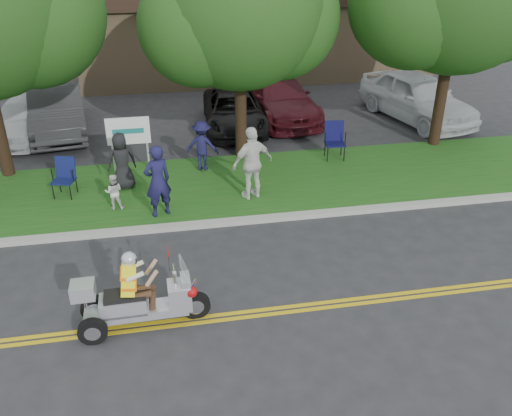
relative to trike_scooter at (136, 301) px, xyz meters
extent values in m
plane|color=#28282B|center=(2.67, 0.42, -0.57)|extent=(120.00, 120.00, 0.00)
cube|color=gold|center=(2.67, -0.16, -0.56)|extent=(60.00, 0.10, 0.01)
cube|color=gold|center=(2.67, 0.00, -0.56)|extent=(60.00, 0.10, 0.01)
cube|color=#A8A89E|center=(2.67, 3.47, -0.51)|extent=(60.00, 0.25, 0.12)
cube|color=#185316|center=(2.67, 5.62, -0.51)|extent=(60.00, 4.00, 0.10)
cube|color=#9E7F5B|center=(4.67, 19.42, 1.43)|extent=(18.00, 8.00, 4.00)
cube|color=black|center=(4.67, 15.37, 3.13)|extent=(18.00, 0.30, 0.60)
sphere|color=#244D16|center=(-2.48, 7.72, 4.02)|extent=(4.05, 4.05, 4.05)
cylinder|color=#332114|center=(3.17, 7.62, 1.53)|extent=(0.36, 0.36, 4.20)
sphere|color=#244D16|center=(3.17, 7.62, 4.08)|extent=(4.80, 4.80, 4.80)
sphere|color=#244D16|center=(4.37, 7.92, 3.63)|extent=(3.60, 3.60, 3.60)
sphere|color=#244D16|center=(1.97, 7.42, 3.56)|extent=(3.36, 3.36, 3.36)
cylinder|color=#332114|center=(9.67, 7.42, 1.81)|extent=(0.36, 0.36, 4.76)
sphere|color=#244D16|center=(8.27, 7.22, 4.11)|extent=(3.92, 3.92, 3.92)
cylinder|color=silver|center=(-0.73, 7.02, -0.02)|extent=(0.06, 0.06, 1.10)
cylinder|color=silver|center=(0.27, 7.02, -0.02)|extent=(0.06, 0.06, 1.10)
cube|color=white|center=(-0.23, 7.02, 0.78)|extent=(1.25, 0.06, 0.80)
cylinder|color=black|center=(1.08, 0.03, -0.29)|extent=(0.57, 0.14, 0.57)
cylinder|color=black|center=(-0.80, -0.36, -0.30)|extent=(0.53, 0.15, 0.53)
cylinder|color=black|center=(-0.81, 0.32, -0.30)|extent=(0.53, 0.15, 0.53)
cube|color=silver|center=(0.04, 0.00, -0.25)|extent=(1.80, 0.47, 0.17)
cube|color=silver|center=(-0.24, 0.00, -0.05)|extent=(0.86, 0.45, 0.33)
cube|color=black|center=(-0.19, 0.00, 0.15)|extent=(0.76, 0.41, 0.09)
cube|color=silver|center=(0.80, 0.02, 0.00)|extent=(0.43, 0.46, 0.52)
cube|color=silver|center=(0.93, 0.02, 0.54)|extent=(0.19, 0.44, 0.46)
cube|color=silver|center=(-0.90, -0.02, 0.37)|extent=(0.43, 0.41, 0.28)
sphere|color=#B20C0F|center=(1.02, -0.11, 0.17)|extent=(0.21, 0.21, 0.21)
cube|color=yellow|center=(-0.09, 0.00, 0.53)|extent=(0.33, 0.38, 0.61)
sphere|color=silver|center=(-0.03, 0.00, 0.92)|extent=(0.27, 0.27, 0.27)
cylinder|color=black|center=(-2.27, 5.48, -0.24)|extent=(0.03, 0.03, 0.44)
cylinder|color=black|center=(-1.81, 5.35, -0.24)|extent=(0.03, 0.03, 0.44)
cylinder|color=black|center=(-2.15, 5.90, -0.24)|extent=(0.03, 0.03, 0.44)
cylinder|color=black|center=(-1.69, 5.77, -0.24)|extent=(0.03, 0.03, 0.44)
cube|color=#10174C|center=(-1.98, 5.63, -0.01)|extent=(0.66, 0.63, 0.04)
cube|color=#10174C|center=(-1.92, 5.86, 0.28)|extent=(0.57, 0.31, 0.59)
cylinder|color=black|center=(5.71, 6.59, -0.22)|extent=(0.03, 0.03, 0.48)
cylinder|color=black|center=(6.23, 6.53, -0.22)|extent=(0.03, 0.03, 0.48)
cylinder|color=black|center=(5.77, 7.07, -0.22)|extent=(0.03, 0.03, 0.48)
cylinder|color=black|center=(6.28, 7.01, -0.22)|extent=(0.03, 0.03, 0.48)
cube|color=#0D0D3F|center=(6.00, 6.80, 0.03)|extent=(0.66, 0.61, 0.04)
cube|color=#0D0D3F|center=(6.03, 7.06, 0.35)|extent=(0.61, 0.25, 0.65)
imported|color=#1A1844|center=(0.52, 4.10, 0.48)|extent=(0.81, 0.68, 1.88)
imported|color=silver|center=(3.01, 4.65, 0.53)|extent=(1.26, 0.85, 1.99)
imported|color=#181740|center=(1.87, 6.73, 0.29)|extent=(1.10, 0.84, 1.51)
imported|color=black|center=(-0.42, 5.85, 0.34)|extent=(0.88, 0.67, 1.61)
imported|color=silver|center=(-0.62, 4.65, 0.01)|extent=(0.48, 0.39, 0.95)
imported|color=silver|center=(-3.84, 10.81, 0.17)|extent=(2.49, 4.55, 1.47)
imported|color=#302F32|center=(-2.83, 11.12, 0.27)|extent=(2.48, 5.29, 1.68)
imported|color=black|center=(3.36, 10.37, 0.07)|extent=(2.45, 4.76, 1.28)
imported|color=#410F16|center=(5.21, 11.34, 0.19)|extent=(2.66, 5.44, 1.52)
imported|color=silver|center=(10.23, 10.10, 0.32)|extent=(3.30, 5.55, 1.77)
camera|label=1|loc=(0.73, -8.24, 6.24)|focal=38.00mm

